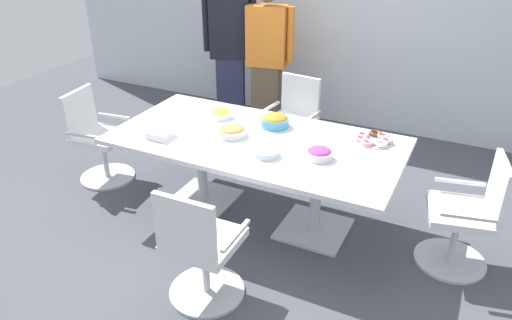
# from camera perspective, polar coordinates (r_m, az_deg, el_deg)

# --- Properties ---
(ground_plane) EXTENTS (10.00, 10.00, 0.01)m
(ground_plane) POSITION_cam_1_polar(r_m,az_deg,el_deg) (4.40, 0.00, -6.39)
(ground_plane) COLOR #4C4F56
(back_wall) EXTENTS (8.00, 0.10, 2.80)m
(back_wall) POSITION_cam_1_polar(r_m,az_deg,el_deg) (5.99, 10.66, 17.09)
(back_wall) COLOR silver
(back_wall) RESTS_ON ground
(conference_table) EXTENTS (2.40, 1.20, 0.75)m
(conference_table) POSITION_cam_1_polar(r_m,az_deg,el_deg) (4.08, 0.00, 0.93)
(conference_table) COLOR silver
(conference_table) RESTS_ON ground
(office_chair_0) EXTENTS (0.60, 0.60, 0.91)m
(office_chair_0) POSITION_cam_1_polar(r_m,az_deg,el_deg) (5.13, 4.27, 4.01)
(office_chair_0) COLOR silver
(office_chair_0) RESTS_ON ground
(office_chair_1) EXTENTS (0.60, 0.60, 0.91)m
(office_chair_1) POSITION_cam_1_polar(r_m,az_deg,el_deg) (5.03, -18.10, 2.14)
(office_chair_1) COLOR silver
(office_chair_1) RESTS_ON ground
(office_chair_2) EXTENTS (0.55, 0.55, 0.91)m
(office_chair_2) POSITION_cam_1_polar(r_m,az_deg,el_deg) (3.34, -6.56, -10.61)
(office_chair_2) COLOR silver
(office_chair_2) RESTS_ON ground
(office_chair_3) EXTENTS (0.64, 0.64, 0.91)m
(office_chair_3) POSITION_cam_1_polar(r_m,az_deg,el_deg) (3.94, 23.51, -6.41)
(office_chair_3) COLOR silver
(office_chair_3) RESTS_ON ground
(person_standing_0) EXTENTS (0.60, 0.37, 1.87)m
(person_standing_0) POSITION_cam_1_polar(r_m,az_deg,el_deg) (5.75, -3.07, 12.88)
(person_standing_0) COLOR #232842
(person_standing_0) RESTS_ON ground
(person_standing_1) EXTENTS (0.61, 0.29, 1.76)m
(person_standing_1) POSITION_cam_1_polar(r_m,az_deg,el_deg) (5.62, 1.27, 11.83)
(person_standing_1) COLOR brown
(person_standing_1) RESTS_ON ground
(snack_bowl_cookies) EXTENTS (0.24, 0.24, 0.09)m
(snack_bowl_cookies) POSITION_cam_1_polar(r_m,az_deg,el_deg) (4.07, -2.84, 3.42)
(snack_bowl_cookies) COLOR white
(snack_bowl_cookies) RESTS_ON conference_table
(snack_bowl_chips_orange) EXTENTS (0.25, 0.25, 0.11)m
(snack_bowl_chips_orange) POSITION_cam_1_polar(r_m,az_deg,el_deg) (4.24, 2.23, 4.66)
(snack_bowl_chips_orange) COLOR #4C9EC6
(snack_bowl_chips_orange) RESTS_ON conference_table
(snack_bowl_candy_mix) EXTENTS (0.20, 0.20, 0.09)m
(snack_bowl_candy_mix) POSITION_cam_1_polar(r_m,az_deg,el_deg) (3.73, 7.44, 0.77)
(snack_bowl_candy_mix) COLOR white
(snack_bowl_candy_mix) RESTS_ON conference_table
(snack_bowl_chips_yellow) EXTENTS (0.19, 0.19, 0.09)m
(snack_bowl_chips_yellow) POSITION_cam_1_polar(r_m,az_deg,el_deg) (4.43, -4.15, 5.49)
(snack_bowl_chips_yellow) COLOR white
(snack_bowl_chips_yellow) RESTS_ON conference_table
(donut_platter) EXTENTS (0.31, 0.31, 0.04)m
(donut_platter) POSITION_cam_1_polar(r_m,az_deg,el_deg) (4.09, 13.65, 2.40)
(donut_platter) COLOR white
(donut_platter) RESTS_ON conference_table
(plate_stack) EXTENTS (0.20, 0.20, 0.05)m
(plate_stack) POSITION_cam_1_polar(r_m,az_deg,el_deg) (3.74, 1.19, 0.88)
(plate_stack) COLOR white
(plate_stack) RESTS_ON conference_table
(napkin_pile) EXTENTS (0.18, 0.18, 0.06)m
(napkin_pile) POSITION_cam_1_polar(r_m,az_deg,el_deg) (4.11, -11.13, 3.02)
(napkin_pile) COLOR white
(napkin_pile) RESTS_ON conference_table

